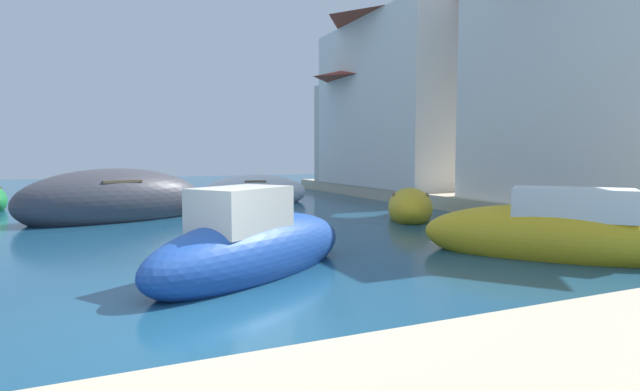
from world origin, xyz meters
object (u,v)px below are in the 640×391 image
moored_boat_2 (255,192)px  moored_boat_6 (552,234)px  moored_boat_4 (410,208)px  moored_boat_7 (254,248)px  waterfront_building_annex (415,93)px  waterfront_building_far (394,121)px  waterfront_building_main (596,70)px  moored_boat_3 (114,201)px

moored_boat_2 → moored_boat_6: (1.95, -13.10, 0.04)m
moored_boat_4 → moored_boat_7: size_ratio=0.74×
moored_boat_2 → moored_boat_4: 7.62m
moored_boat_6 → waterfront_building_annex: (6.10, 13.47, 4.43)m
waterfront_building_annex → moored_boat_2: bearing=-177.4°
moored_boat_7 → waterfront_building_annex: bearing=12.8°
moored_boat_2 → waterfront_building_far: bearing=-149.5°
waterfront_building_main → waterfront_building_far: (0.00, 11.37, -0.88)m
moored_boat_3 → waterfront_building_main: (13.59, -5.52, 3.99)m
moored_boat_3 → waterfront_building_main: 15.20m
moored_boat_7 → waterfront_building_far: waterfront_building_far is taller
moored_boat_3 → moored_boat_7: moored_boat_3 is taller
waterfront_building_annex → waterfront_building_far: (0.00, 1.83, -1.21)m
moored_boat_4 → waterfront_building_far: 11.19m
moored_boat_4 → moored_boat_2: bearing=-126.5°
waterfront_building_main → waterfront_building_far: waterfront_building_main is taller
moored_boat_3 → waterfront_building_far: bearing=7.3°
moored_boat_6 → waterfront_building_far: size_ratio=0.66×
waterfront_building_main → moored_boat_2: bearing=131.3°
moored_boat_4 → moored_boat_3: bearing=-80.4°
moored_boat_2 → moored_boat_6: size_ratio=0.97×
moored_boat_7 → moored_boat_2: bearing=39.2°
moored_boat_4 → waterfront_building_far: size_ratio=0.50×
moored_boat_2 → waterfront_building_main: waterfront_building_main is taller
moored_boat_2 → waterfront_building_main: 12.89m
moored_boat_2 → waterfront_building_main: (8.06, -9.17, 4.14)m
moored_boat_3 → waterfront_building_main: size_ratio=0.74×
waterfront_building_main → moored_boat_3: bearing=157.9°
moored_boat_6 → waterfront_building_main: (6.10, 3.93, 4.10)m
moored_boat_3 → moored_boat_2: bearing=17.5°
moored_boat_2 → waterfront_building_far: (8.06, 2.20, 3.25)m
waterfront_building_annex → waterfront_building_main: bearing=-90.0°
moored_boat_2 → waterfront_building_annex: 9.22m
moored_boat_6 → moored_boat_2: bearing=-31.7°
moored_boat_6 → waterfront_building_annex: size_ratio=0.49×
waterfront_building_annex → moored_boat_7: bearing=-133.3°
moored_boat_4 → moored_boat_6: 6.06m
moored_boat_4 → waterfront_building_main: 7.06m
moored_boat_6 → moored_boat_7: bearing=39.7°
moored_boat_3 → moored_boat_4: bearing=-38.5°
waterfront_building_far → moored_boat_3: bearing=-156.7°
moored_boat_2 → waterfront_building_annex: size_ratio=0.47×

